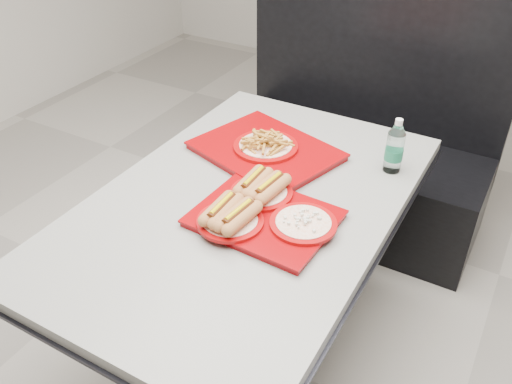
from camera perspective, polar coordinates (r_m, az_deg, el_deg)
The scene contains 6 objects.
ground at distance 2.26m, azimuth -0.84°, elevation -16.36°, with size 6.00×6.00×0.00m, color #9B958B.
diner_table at distance 1.84m, azimuth -0.99°, elevation -4.92°, with size 0.92×1.42×0.75m.
booth_bench at distance 2.78m, azimuth 10.63°, elevation 4.86°, with size 1.30×0.57×1.35m.
tray_near at distance 1.64m, azimuth 0.45°, elevation -1.95°, with size 0.43×0.37×0.09m.
tray_far at distance 1.96m, azimuth 1.03°, elevation 4.67°, with size 0.57×0.50×0.09m.
water_bottle at distance 1.90m, azimuth 14.38°, elevation 4.43°, with size 0.06×0.06×0.20m.
Camera 1 is at (0.73, -1.21, 1.77)m, focal length 38.00 mm.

